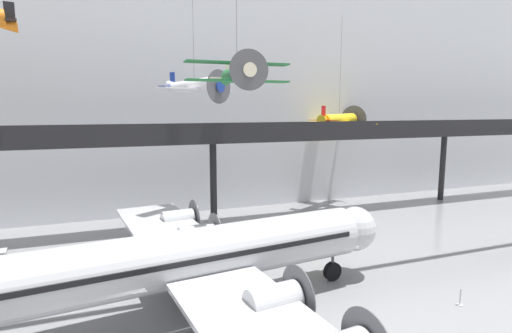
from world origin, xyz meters
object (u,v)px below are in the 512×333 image
Objects in this scene: airliner_silver_main at (188,259)px; stanchion_barrier at (460,300)px; suspended_plane_green_biplane at (237,74)px; suspended_plane_white_twin at (194,86)px; suspended_plane_yellow_lowwing at (339,120)px.

airliner_silver_main reaches higher than stanchion_barrier.
suspended_plane_green_biplane is 0.94× the size of suspended_plane_white_twin.
stanchion_barrier is at bearing 2.35° from suspended_plane_white_twin.
suspended_plane_white_twin reaches higher than suspended_plane_yellow_lowwing.
airliner_silver_main is at bearing -53.36° from suspended_plane_green_biplane.
suspended_plane_yellow_lowwing reaches higher than airliner_silver_main.
suspended_plane_white_twin is 9.50× the size of stanchion_barrier.
airliner_silver_main is at bearing -166.93° from suspended_plane_yellow_lowwing.
stanchion_barrier is at bearing -23.10° from airliner_silver_main.
suspended_plane_white_twin is at bearing -176.42° from suspended_plane_green_biplane.
suspended_plane_yellow_lowwing is (21.83, 19.62, 7.02)m from airliner_silver_main.
suspended_plane_yellow_lowwing is 26.90m from stanchion_barrier.
airliner_silver_main is at bearing 163.81° from stanchion_barrier.
airliner_silver_main is 30.18m from suspended_plane_yellow_lowwing.
stanchion_barrier is at bearing 59.20° from suspended_plane_green_biplane.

